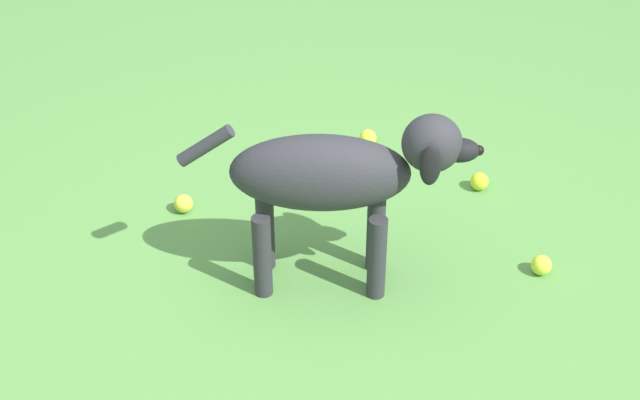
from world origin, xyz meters
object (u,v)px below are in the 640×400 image
object	(u,v)px
tennis_ball_0	(541,265)
tennis_ball_1	(184,204)
dog	(338,176)
tennis_ball_2	(479,181)
tennis_ball_3	(368,138)

from	to	relation	value
tennis_ball_0	tennis_ball_1	bearing A→B (deg)	-55.45
dog	tennis_ball_2	distance (m)	0.82
dog	tennis_ball_3	world-z (taller)	dog
dog	tennis_ball_2	world-z (taller)	dog
tennis_ball_1	tennis_ball_2	world-z (taller)	same
tennis_ball_1	tennis_ball_3	bearing A→B (deg)	174.07
tennis_ball_0	tennis_ball_1	world-z (taller)	same
dog	tennis_ball_1	world-z (taller)	dog
dog	tennis_ball_1	bearing A→B (deg)	146.35
tennis_ball_2	tennis_ball_1	bearing A→B (deg)	-32.03
tennis_ball_3	tennis_ball_0	bearing A→B (deg)	84.34
dog	tennis_ball_3	size ratio (longest dim) A/B	10.68
tennis_ball_2	tennis_ball_3	world-z (taller)	same
tennis_ball_2	tennis_ball_3	bearing A→B (deg)	-77.19
tennis_ball_0	tennis_ball_1	xyz separation A→B (m)	(0.70, -1.01, 0.00)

